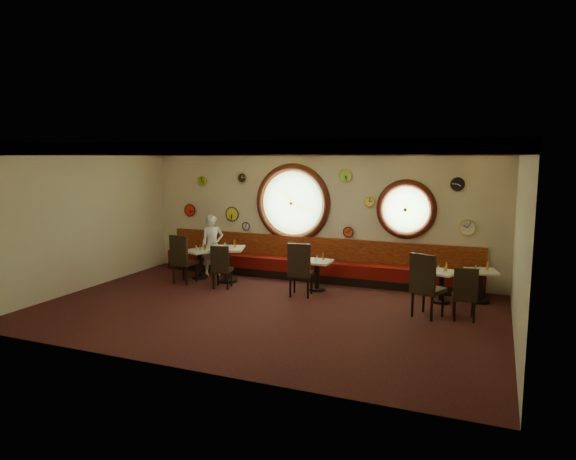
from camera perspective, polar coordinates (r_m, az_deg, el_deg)
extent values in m
cube|color=black|center=(10.23, -2.59, -8.89)|extent=(9.00, 6.00, 0.00)
cube|color=gold|center=(9.78, -2.72, 9.34)|extent=(9.00, 6.00, 0.02)
cube|color=beige|center=(12.64, 3.09, 1.80)|extent=(9.00, 0.02, 3.20)
cube|color=beige|center=(7.31, -12.62, -3.08)|extent=(9.00, 0.02, 3.20)
cube|color=beige|center=(12.45, -21.80, 1.13)|extent=(0.02, 6.00, 3.20)
cube|color=beige|center=(8.98, 24.38, -1.53)|extent=(0.02, 6.00, 3.20)
cube|color=#3C140B|center=(12.51, 3.06, 8.67)|extent=(9.00, 0.10, 0.18)
cube|color=#3C140B|center=(7.21, -12.77, 8.84)|extent=(9.00, 0.10, 0.18)
cube|color=#3C140B|center=(12.33, -22.00, 8.10)|extent=(0.10, 6.00, 0.18)
cube|color=#3C140B|center=(8.87, 24.64, 8.15)|extent=(0.10, 6.00, 0.18)
cube|color=black|center=(12.63, 2.61, -5.10)|extent=(8.00, 0.55, 0.20)
cube|color=#5A0A07|center=(12.58, 2.62, -4.00)|extent=(8.00, 0.55, 0.30)
cube|color=#62070A|center=(12.71, 2.97, -2.04)|extent=(8.00, 0.10, 0.55)
cylinder|color=#84BF72|center=(12.82, 0.55, 3.03)|extent=(1.66, 0.02, 1.66)
torus|color=#3C140B|center=(12.80, 0.53, 3.02)|extent=(1.98, 0.18, 1.98)
torus|color=yellow|center=(12.78, 0.48, 3.01)|extent=(1.61, 0.03, 1.61)
cylinder|color=#84BF72|center=(12.07, 13.00, 2.26)|extent=(1.10, 0.02, 1.10)
torus|color=#3C140B|center=(12.06, 12.99, 2.25)|extent=(1.38, 0.18, 1.38)
torus|color=yellow|center=(12.03, 12.96, 2.24)|extent=(1.09, 0.03, 1.09)
cylinder|color=black|center=(11.87, 18.33, 4.86)|extent=(0.28, 0.03, 0.28)
cylinder|color=red|center=(14.20, -10.83, 2.17)|extent=(0.32, 0.03, 0.32)
cylinder|color=yellow|center=(13.54, -6.21, 1.77)|extent=(0.36, 0.03, 0.36)
cylinder|color=silver|center=(13.39, -4.68, 0.42)|extent=(0.20, 0.03, 0.20)
cylinder|color=#EFEC4F|center=(12.19, 9.05, 3.13)|extent=(0.22, 0.03, 0.22)
cylinder|color=black|center=(13.33, -5.13, 5.78)|extent=(0.24, 0.03, 0.24)
cylinder|color=#91D943|center=(12.31, 6.38, 6.03)|extent=(0.30, 0.03, 0.30)
cylinder|color=white|center=(11.94, 19.32, 0.25)|extent=(0.34, 0.03, 0.34)
cylinder|color=#F0431C|center=(12.40, 6.72, -0.23)|extent=(0.24, 0.03, 0.24)
cylinder|color=#87C928|center=(13.93, -9.53, 5.39)|extent=(0.26, 0.03, 0.26)
cylinder|color=black|center=(13.02, -9.76, -5.14)|extent=(0.40, 0.40, 0.05)
cylinder|color=black|center=(12.95, -9.79, -3.76)|extent=(0.11, 0.11, 0.64)
cube|color=white|center=(12.89, -9.83, -2.31)|extent=(0.84, 0.84, 0.05)
cylinder|color=black|center=(12.54, -6.72, -5.57)|extent=(0.48, 0.48, 0.07)
cylinder|color=black|center=(12.45, -6.75, -3.87)|extent=(0.13, 0.13, 0.76)
cube|color=white|center=(12.37, -6.78, -2.06)|extent=(0.97, 0.97, 0.05)
cylinder|color=black|center=(11.70, 3.22, -6.57)|extent=(0.39, 0.39, 0.05)
cylinder|color=black|center=(11.62, 3.24, -5.09)|extent=(0.11, 0.11, 0.62)
cube|color=white|center=(11.55, 3.25, -3.52)|extent=(0.62, 0.62, 0.04)
cylinder|color=black|center=(11.19, 16.60, -7.59)|extent=(0.38, 0.38, 0.05)
cylinder|color=black|center=(11.12, 16.67, -6.10)|extent=(0.10, 0.10, 0.60)
cube|color=white|center=(11.04, 16.73, -4.52)|extent=(0.78, 0.78, 0.04)
cylinder|color=black|center=(11.47, 20.53, -7.39)|extent=(0.39, 0.39, 0.05)
cylinder|color=black|center=(11.39, 20.61, -5.90)|extent=(0.11, 0.11, 0.62)
cube|color=white|center=(11.32, 20.69, -4.32)|extent=(0.74, 0.74, 0.04)
cube|color=black|center=(12.51, -11.42, -3.57)|extent=(0.52, 0.52, 0.08)
cube|color=black|center=(12.28, -12.06, -2.09)|extent=(0.49, 0.09, 0.64)
cube|color=black|center=(11.90, -7.30, -4.42)|extent=(0.50, 0.50, 0.07)
cube|color=black|center=(11.66, -7.60, -3.12)|extent=(0.42, 0.14, 0.55)
cube|color=black|center=(11.14, 1.46, -4.83)|extent=(0.56, 0.56, 0.09)
cube|color=black|center=(10.86, 1.22, -3.21)|extent=(0.50, 0.13, 0.64)
cube|color=black|center=(10.05, 15.30, -6.45)|extent=(0.67, 0.67, 0.09)
cube|color=black|center=(9.77, 14.73, -4.55)|extent=(0.50, 0.26, 0.67)
cube|color=black|center=(10.09, 18.99, -7.10)|extent=(0.47, 0.47, 0.07)
cube|color=black|center=(9.83, 19.15, -5.62)|extent=(0.43, 0.11, 0.55)
cylinder|color=silver|center=(12.92, -10.15, -1.94)|extent=(0.04, 0.04, 0.11)
cylinder|color=silver|center=(12.51, -7.01, -1.58)|extent=(0.04, 0.04, 0.11)
cylinder|color=silver|center=(11.63, 3.25, -3.05)|extent=(0.04, 0.04, 0.11)
cylinder|color=silver|center=(11.13, 16.35, -4.02)|extent=(0.04, 0.04, 0.10)
cylinder|color=silver|center=(12.89, -9.75, -1.94)|extent=(0.04, 0.04, 0.11)
cylinder|color=silver|center=(12.27, -6.80, -1.77)|extent=(0.04, 0.04, 0.11)
cylinder|color=silver|center=(11.48, 3.11, -3.24)|extent=(0.03, 0.03, 0.10)
cylinder|color=#B9BABE|center=(11.01, 16.97, -4.16)|extent=(0.04, 0.04, 0.11)
cylinder|color=gold|center=(12.85, -9.25, -1.91)|extent=(0.04, 0.04, 0.14)
cylinder|color=gold|center=(12.35, -5.95, -1.52)|extent=(0.06, 0.06, 0.18)
cylinder|color=#C7882E|center=(11.60, 3.92, -2.94)|extent=(0.05, 0.05, 0.17)
cylinder|color=gold|center=(11.06, 17.14, -3.93)|extent=(0.06, 0.06, 0.18)
cylinder|color=#BCBDC1|center=(11.30, 20.14, -3.91)|extent=(0.04, 0.04, 0.11)
cylinder|color=silver|center=(11.32, 20.53, -3.96)|extent=(0.03, 0.03, 0.09)
cylinder|color=gold|center=(11.36, 21.27, -3.73)|extent=(0.06, 0.06, 0.18)
imported|color=silver|center=(13.07, -8.39, -1.70)|extent=(0.66, 0.66, 1.55)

